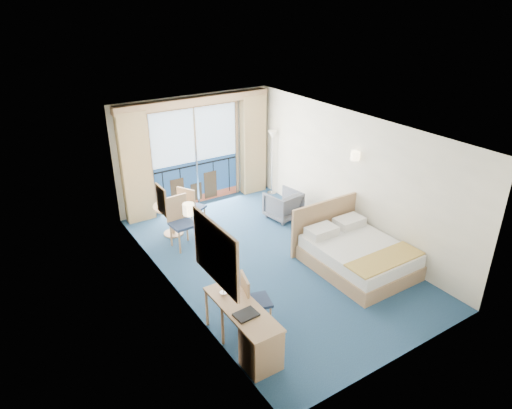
% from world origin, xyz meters
% --- Properties ---
extents(floor, '(6.50, 6.50, 0.00)m').
position_xyz_m(floor, '(0.00, 0.00, 0.00)').
color(floor, navy).
rests_on(floor, ground).
extents(room_walls, '(4.04, 6.54, 2.72)m').
position_xyz_m(room_walls, '(0.00, 0.00, 1.78)').
color(room_walls, white).
rests_on(room_walls, ground).
extents(balcony_door, '(2.36, 0.03, 2.52)m').
position_xyz_m(balcony_door, '(-0.01, 3.22, 1.14)').
color(balcony_door, navy).
rests_on(balcony_door, room_walls).
extents(curtain_left, '(0.65, 0.22, 2.55)m').
position_xyz_m(curtain_left, '(-1.55, 3.07, 1.28)').
color(curtain_left, tan).
rests_on(curtain_left, room_walls).
extents(curtain_right, '(0.65, 0.22, 2.55)m').
position_xyz_m(curtain_right, '(1.55, 3.07, 1.28)').
color(curtain_right, tan).
rests_on(curtain_right, room_walls).
extents(pelmet, '(3.80, 0.25, 0.18)m').
position_xyz_m(pelmet, '(0.00, 3.10, 2.58)').
color(pelmet, '#A27F58').
rests_on(pelmet, room_walls).
extents(mirror, '(0.05, 1.25, 0.95)m').
position_xyz_m(mirror, '(-1.97, -1.50, 1.55)').
color(mirror, '#A27F58').
rests_on(mirror, room_walls).
extents(wall_print, '(0.04, 0.42, 0.52)m').
position_xyz_m(wall_print, '(-1.97, 0.45, 1.60)').
color(wall_print, '#A27F58').
rests_on(wall_print, room_walls).
extents(sconce_left, '(0.18, 0.18, 0.18)m').
position_xyz_m(sconce_left, '(-1.94, -0.60, 1.85)').
color(sconce_left, beige).
rests_on(sconce_left, room_walls).
extents(sconce_right, '(0.18, 0.18, 0.18)m').
position_xyz_m(sconce_right, '(1.94, -0.15, 1.85)').
color(sconce_right, beige).
rests_on(sconce_right, room_walls).
extents(bed, '(1.68, 1.99, 1.05)m').
position_xyz_m(bed, '(1.21, -1.13, 0.30)').
color(bed, '#A27F58').
rests_on(bed, ground).
extents(nightstand, '(0.41, 0.39, 0.53)m').
position_xyz_m(nightstand, '(1.78, 0.10, 0.27)').
color(nightstand, tan).
rests_on(nightstand, ground).
extents(phone, '(0.21, 0.18, 0.08)m').
position_xyz_m(phone, '(1.73, 0.10, 0.57)').
color(phone, white).
rests_on(phone, nightstand).
extents(armchair, '(0.80, 0.82, 0.66)m').
position_xyz_m(armchair, '(1.28, 1.36, 0.33)').
color(armchair, '#4A5159').
rests_on(armchair, ground).
extents(floor_lamp, '(0.23, 0.23, 1.70)m').
position_xyz_m(floor_lamp, '(1.86, 2.66, 1.29)').
color(floor_lamp, silver).
rests_on(floor_lamp, ground).
extents(desk, '(0.51, 1.49, 0.70)m').
position_xyz_m(desk, '(-1.73, -2.20, 0.39)').
color(desk, '#A27F58').
rests_on(desk, ground).
extents(desk_chair, '(0.51, 0.51, 0.96)m').
position_xyz_m(desk_chair, '(-1.38, -1.50, 0.54)').
color(desk_chair, '#1D2A45').
rests_on(desk_chair, ground).
extents(folder, '(0.34, 0.26, 0.03)m').
position_xyz_m(folder, '(-1.78, -1.98, 0.71)').
color(folder, black).
rests_on(folder, desk).
extents(desk_lamp, '(0.12, 0.12, 0.45)m').
position_xyz_m(desk_lamp, '(-1.80, -1.37, 1.03)').
color(desk_lamp, silver).
rests_on(desk_lamp, desk).
extents(round_table, '(0.78, 0.78, 0.70)m').
position_xyz_m(round_table, '(-1.21, 2.01, 0.53)').
color(round_table, '#A27F58').
rests_on(round_table, ground).
extents(table_chair_a, '(0.62, 0.62, 1.05)m').
position_xyz_m(table_chair_a, '(-0.79, 1.96, 0.59)').
color(table_chair_a, '#1D2A45').
rests_on(table_chair_a, ground).
extents(table_chair_b, '(0.50, 0.51, 1.09)m').
position_xyz_m(table_chair_b, '(-1.25, 1.46, 0.61)').
color(table_chair_b, '#1D2A45').
rests_on(table_chair_b, ground).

